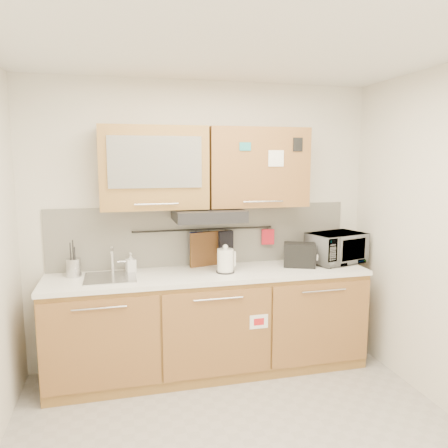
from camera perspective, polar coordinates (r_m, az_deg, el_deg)
ceiling at (r=2.67m, az=3.82°, el=23.56°), size 3.20×3.20×0.00m
wall_back at (r=4.08m, az=-2.76°, el=-0.05°), size 3.20×0.00×3.20m
base_cabinet at (r=4.02m, az=-1.80°, el=-13.40°), size 2.80×0.64×0.88m
countertop at (r=3.86m, az=-1.82°, el=-6.59°), size 2.82×0.62×0.04m
backsplash at (r=4.08m, az=-2.72°, el=-1.46°), size 2.80×0.02×0.56m
upper_cabinets at (r=3.86m, az=-2.38°, el=7.38°), size 1.82×0.37×0.70m
range_hood at (r=3.82m, az=-2.05°, el=1.19°), size 0.60×0.46×0.10m
sink at (r=3.80m, az=-14.60°, el=-6.76°), size 0.42×0.40×0.26m
utensil_rail at (r=4.04m, az=-2.62°, el=-0.71°), size 1.30×0.02×0.02m
utensil_crock at (r=3.91m, az=-19.04°, el=-5.36°), size 0.14×0.14×0.31m
kettle at (r=3.82m, az=0.20°, el=-4.90°), size 0.19×0.18×0.25m
toaster at (r=4.09m, az=9.85°, el=-3.97°), size 0.33×0.27×0.22m
microwave at (r=4.31m, az=14.45°, el=-3.03°), size 0.60×0.49×0.29m
soap_bottle at (r=3.92m, az=-12.08°, el=-4.96°), size 0.09×0.10×0.17m
cutting_board at (r=4.08m, az=-1.94°, el=-4.32°), size 0.38×0.13×0.48m
oven_mitt at (r=4.03m, az=-3.64°, el=-2.52°), size 0.12×0.03×0.21m
dark_pouch at (r=4.09m, az=0.24°, el=-2.43°), size 0.15×0.07×0.22m
pot_holder at (r=4.20m, az=5.75°, el=-1.68°), size 0.12×0.04×0.15m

